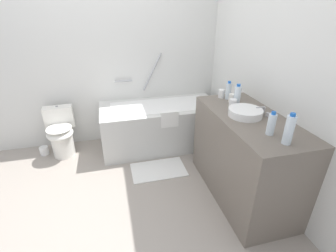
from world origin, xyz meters
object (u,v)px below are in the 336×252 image
Objects in this scene: sink_basin at (245,112)px; water_bottle_2 at (228,91)px; water_bottle_0 at (271,124)px; drinking_glass_2 at (233,103)px; water_bottle_1 at (289,130)px; drinking_glass_0 at (232,98)px; drinking_glass_1 at (221,94)px; sink_faucet at (263,111)px; bath_mat at (158,170)px; bathtub at (160,124)px; toilet_paper_roll at (44,151)px; toilet at (61,133)px; water_bottle_3 at (237,96)px.

water_bottle_2 reaches higher than sink_basin.
water_bottle_0 is 2.16× the size of drinking_glass_2.
water_bottle_1 is 2.75× the size of drinking_glass_0.
water_bottle_1 is 1.04m from drinking_glass_1.
sink_faucet reaches higher than bath_mat.
bathtub is 18.11× the size of drinking_glass_0.
sink_basin is 2.63m from toilet_paper_roll.
drinking_glass_1 reaches higher than toilet_paper_roll.
drinking_glass_0 is 2.52m from toilet_paper_roll.
toilet is at bearing 149.63° from bath_mat.
sink_basin is 0.36m from drinking_glass_0.
water_bottle_0 reaches higher than toilet.
water_bottle_2 is (1.92, -0.77, 0.67)m from toilet.
sink_basin is 2.03× the size of sink_faucet.
water_bottle_3 is (0.05, 0.63, 0.01)m from water_bottle_0.
bathtub is 14.47× the size of toilet_paper_roll.
toilet is 4.21× the size of sink_faucet.
toilet_paper_roll is at bearing 153.27° from drinking_glass_2.
drinking_glass_2 is at bearing -106.59° from water_bottle_2.
toilet_paper_roll is (-2.18, 0.82, -0.92)m from water_bottle_2.
water_bottle_2 is at bearing 105.80° from sink_faucet.
water_bottle_0 is 0.30× the size of bath_mat.
water_bottle_0 reaches higher than toilet_paper_roll.
toilet_paper_roll is (-2.18, 0.92, -0.87)m from drinking_glass_0.
toilet is at bearing 159.17° from drinking_glass_1.
water_bottle_2 is 2.25× the size of drinking_glass_0.
toilet is 2.25m from water_bottle_3.
water_bottle_2 reaches higher than drinking_glass_1.
water_bottle_2 is at bearing -7.07° from bath_mat.
bathtub reaches higher than water_bottle_3.
sink_faucet is 1.70× the size of drinking_glass_1.
water_bottle_2 is at bearing 88.62° from water_bottle_1.
water_bottle_3 is 2.47× the size of drinking_glass_1.
sink_faucet is 0.77× the size of water_bottle_2.
water_bottle_3 is 0.26m from drinking_glass_1.
sink_basin is 0.28m from water_bottle_3.
bath_mat is at bearing 142.19° from sink_basin.
bath_mat is at bearing 55.86° from toilet.
sink_basin is at bearing -90.74° from drinking_glass_1.
drinking_glass_0 is 0.98× the size of drinking_glass_1.
sink_basin is at bearing -98.17° from drinking_glass_0.
bathtub is 1.24m from drinking_glass_2.
water_bottle_0 is (-0.18, -0.37, 0.06)m from sink_faucet.
toilet_paper_roll is at bearing 159.50° from water_bottle_2.
sink_faucet is 2.78m from toilet_paper_roll.
drinking_glass_1 is at bearing 130.42° from water_bottle_2.
toilet_paper_roll is at bearing 160.44° from drinking_glass_1.
drinking_glass_0 is at bearing 86.19° from water_bottle_0.
water_bottle_2 is 0.09m from drinking_glass_1.
water_bottle_3 is 2.49× the size of drinking_glass_2.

